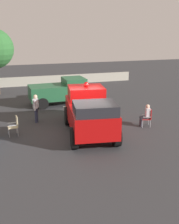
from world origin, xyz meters
TOP-DOWN VIEW (x-y plane):
  - ground_plane at (0.00, 0.00)m, footprint 60.00×60.00m
  - vintage_fire_truck at (0.35, 0.07)m, footprint 3.03×6.19m
  - parked_pickup at (0.21, 6.25)m, footprint 4.86×2.18m
  - lawn_chair_near_truck at (3.86, 0.04)m, footprint 0.61×0.62m
  - lawn_chair_by_car at (-3.46, 0.83)m, footprint 0.54×0.55m
  - spectator_seated at (3.73, 0.08)m, footprint 0.61×0.51m
  - spectator_standing at (-2.13, 2.67)m, footprint 0.38×0.64m
  - traffic_cone at (1.87, 3.78)m, footprint 0.40×0.40m
  - background_fence at (2.11, 13.77)m, footprint 13.60×0.12m

SIDE VIEW (x-z plane):
  - ground_plane at x=0.00m, z-range 0.00..0.00m
  - traffic_cone at x=1.87m, z-range -0.01..0.63m
  - background_fence at x=2.11m, z-range 0.00..0.90m
  - lawn_chair_near_truck at x=3.86m, z-range 0.08..1.10m
  - lawn_chair_by_car at x=-3.46m, z-range 0.08..1.10m
  - spectator_seated at x=3.73m, z-range 0.05..1.34m
  - spectator_standing at x=-2.13m, z-range 0.13..1.80m
  - parked_pickup at x=0.21m, z-range 0.04..1.94m
  - vintage_fire_truck at x=0.35m, z-range -0.10..2.49m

